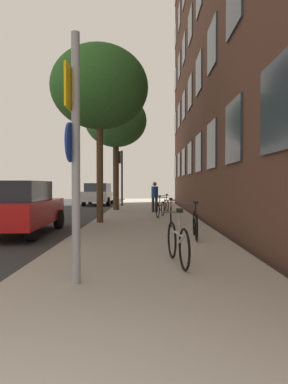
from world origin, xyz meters
TOP-DOWN VIEW (x-y plane):
  - ground_plane at (-2.40, 15.00)m, footprint 41.80×41.80m
  - road_asphalt at (-4.50, 15.00)m, footprint 7.00×38.00m
  - sidewalk at (1.10, 15.00)m, footprint 4.20×38.00m
  - building_facade at (3.69, 14.50)m, footprint 0.56×27.00m
  - sign_post at (0.08, 3.80)m, footprint 0.16×0.60m
  - traffic_light at (-0.65, 22.02)m, footprint 0.43×0.24m
  - tree_near at (-0.64, 11.79)m, footprint 3.59×3.59m
  - tree_far at (-0.62, 18.29)m, footprint 3.42×3.42m
  - bicycle_0 at (1.65, 4.99)m, footprint 0.42×1.67m
  - bicycle_1 at (2.37, 7.99)m, footprint 0.42×1.69m
  - bicycle_2 at (1.94, 10.99)m, footprint 0.42×1.71m
  - bicycle_3 at (1.69, 13.99)m, footprint 0.56×1.70m
  - bicycle_4 at (2.12, 16.99)m, footprint 0.42×1.69m
  - pedestrian_0 at (1.51, 16.57)m, footprint 0.46×0.46m
  - car_0 at (-2.78, 9.41)m, footprint 2.05×4.43m
  - car_1 at (-2.50, 24.80)m, footprint 2.10×4.43m

SIDE VIEW (x-z plane):
  - ground_plane at x=-2.40m, z-range 0.00..0.00m
  - road_asphalt at x=-4.50m, z-range 0.00..0.01m
  - sidewalk at x=1.10m, z-range 0.00..0.12m
  - bicycle_4 at x=2.12m, z-range 0.02..0.93m
  - bicycle_2 at x=1.94m, z-range 0.02..0.96m
  - bicycle_3 at x=1.69m, z-range 0.02..0.96m
  - bicycle_1 at x=2.37m, z-range 0.01..0.98m
  - bicycle_0 at x=1.65m, z-range 0.01..1.00m
  - car_0 at x=-2.78m, z-range 0.03..1.65m
  - car_1 at x=-2.50m, z-range 0.03..1.65m
  - pedestrian_0 at x=1.51m, z-range 0.23..1.77m
  - sign_post at x=0.08m, z-range 0.30..3.84m
  - traffic_light at x=-0.65m, z-range 0.80..4.46m
  - tree_far at x=-0.62m, z-range 1.83..8.24m
  - tree_near at x=-0.64m, z-range 1.83..8.34m
  - building_facade at x=3.69m, z-range 0.02..18.61m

